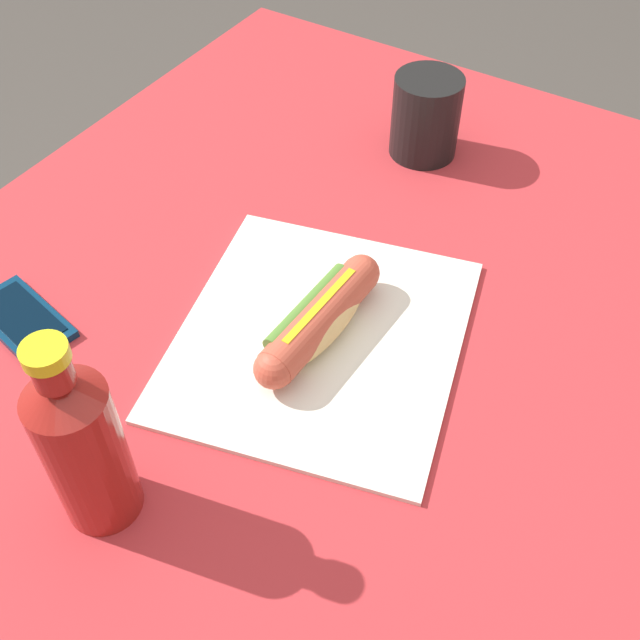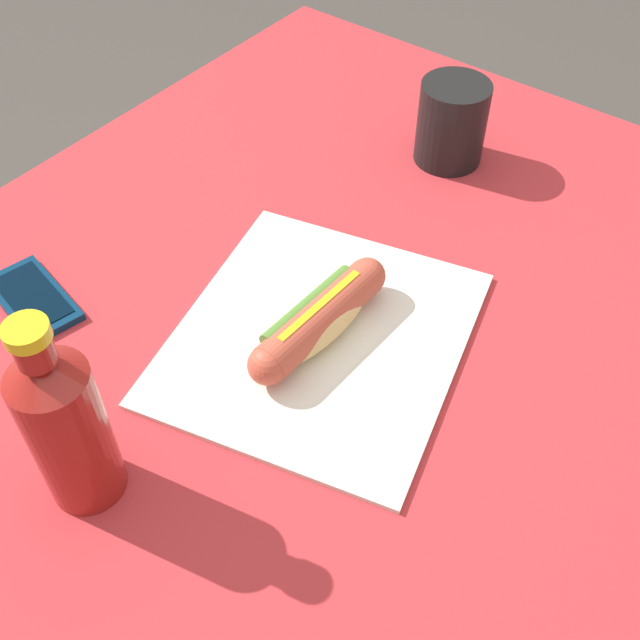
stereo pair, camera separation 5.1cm
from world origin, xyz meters
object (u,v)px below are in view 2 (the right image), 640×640
at_px(drinking_cup, 452,123).
at_px(cell_phone, 33,299).
at_px(hot_dog, 319,319).
at_px(soda_bottle, 66,425).

bearing_deg(drinking_cup, cell_phone, 156.04).
distance_m(hot_dog, cell_phone, 0.32).
height_order(soda_bottle, drinking_cup, soda_bottle).
bearing_deg(drinking_cup, hot_dog, -170.68).
xyz_separation_m(hot_dog, soda_bottle, (-0.26, 0.06, 0.06)).
bearing_deg(cell_phone, soda_bottle, -117.29).
xyz_separation_m(soda_bottle, drinking_cup, (0.62, -0.00, -0.04)).
bearing_deg(soda_bottle, hot_dog, -12.79).
bearing_deg(cell_phone, drinking_cup, -23.96).
bearing_deg(drinking_cup, soda_bottle, 179.90).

